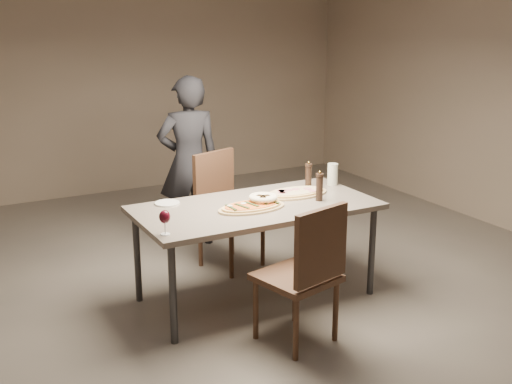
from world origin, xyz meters
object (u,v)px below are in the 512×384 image
carafe (333,174)px  chair_near (307,268)px  dining_table (256,212)px  ham_pizza (296,193)px  pepper_mill_left (319,187)px  diner (189,162)px  bread_basket (263,199)px  chair_far (224,203)px  zucchini_pizza (252,207)px

carafe → chair_near: bearing=-131.6°
dining_table → ham_pizza: size_ratio=3.31×
pepper_mill_left → carafe: 0.48m
diner → ham_pizza: bearing=116.7°
dining_table → carafe: bearing=13.6°
bread_basket → chair_far: (0.04, 0.78, -0.24)m
dining_table → bread_basket: bearing=-33.9°
dining_table → carafe: (0.83, 0.20, 0.15)m
bread_basket → pepper_mill_left: pepper_mill_left is taller
carafe → pepper_mill_left: bearing=-136.8°
zucchini_pizza → ham_pizza: zucchini_pizza is taller
zucchini_pizza → carafe: 0.95m
ham_pizza → pepper_mill_left: 0.25m
carafe → bread_basket: bearing=-163.6°
bread_basket → pepper_mill_left: bearing=-12.8°
ham_pizza → chair_far: size_ratio=0.55×
bread_basket → carafe: carafe is taller
bread_basket → carafe: 0.82m
dining_table → chair_far: chair_far is taller
pepper_mill_left → bread_basket: bearing=167.2°
dining_table → chair_far: 0.77m
dining_table → carafe: carafe is taller
chair_near → bread_basket: bearing=68.5°
zucchini_pizza → chair_near: bearing=-80.4°
zucchini_pizza → chair_near: 0.76m
zucchini_pizza → bread_basket: bread_basket is taller
bread_basket → chair_far: 0.82m
dining_table → chair_far: bearing=83.4°
dining_table → pepper_mill_left: size_ratio=7.67×
pepper_mill_left → chair_far: (-0.39, 0.88, -0.31)m
chair_near → chair_far: (0.15, 1.55, 0.01)m
bread_basket → carafe: (0.79, 0.23, 0.04)m
zucchini_pizza → pepper_mill_left: bearing=2.7°
ham_pizza → diner: diner is taller
pepper_mill_left → chair_far: chair_far is taller
dining_table → zucchini_pizza: size_ratio=3.43×
dining_table → chair_far: size_ratio=1.82×
chair_near → chair_far: size_ratio=0.99×
ham_pizza → carafe: bearing=5.8°
pepper_mill_left → zucchini_pizza: bearing=174.2°
zucchini_pizza → carafe: carafe is taller
dining_table → diner: bearing=89.1°
zucchini_pizza → carafe: (0.90, 0.27, 0.07)m
ham_pizza → carafe: 0.44m
diner → dining_table: bearing=98.9°
dining_table → carafe: 0.87m
dining_table → chair_near: chair_near is taller
dining_table → chair_near: 0.82m
pepper_mill_left → carafe: size_ratio=1.30×
dining_table → ham_pizza: bearing=12.9°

